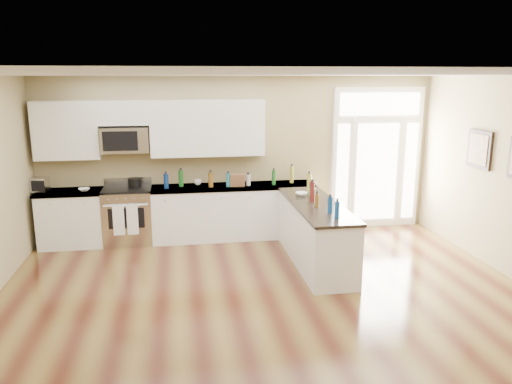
# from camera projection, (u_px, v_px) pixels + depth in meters

# --- Properties ---
(ground) EXTENTS (8.00, 8.00, 0.00)m
(ground) POSITION_uv_depth(u_px,v_px,m) (287.00, 343.00, 5.35)
(ground) COLOR #462013
(room_shell) EXTENTS (8.00, 8.00, 8.00)m
(room_shell) POSITION_uv_depth(u_px,v_px,m) (290.00, 187.00, 4.96)
(room_shell) COLOR tan
(room_shell) RESTS_ON ground
(back_cabinet_left) EXTENTS (1.10, 0.66, 0.94)m
(back_cabinet_left) POSITION_uv_depth(u_px,v_px,m) (73.00, 220.00, 8.36)
(back_cabinet_left) COLOR white
(back_cabinet_left) RESTS_ON ground
(back_cabinet_right) EXTENTS (2.85, 0.66, 0.94)m
(back_cabinet_right) POSITION_uv_depth(u_px,v_px,m) (234.00, 213.00, 8.78)
(back_cabinet_right) COLOR white
(back_cabinet_right) RESTS_ON ground
(peninsula_cabinet) EXTENTS (0.69, 2.32, 0.94)m
(peninsula_cabinet) POSITION_uv_depth(u_px,v_px,m) (315.00, 236.00, 7.55)
(peninsula_cabinet) COLOR white
(peninsula_cabinet) RESTS_ON ground
(upper_cabinet_left) EXTENTS (1.04, 0.33, 0.95)m
(upper_cabinet_left) POSITION_uv_depth(u_px,v_px,m) (66.00, 130.00, 8.16)
(upper_cabinet_left) COLOR white
(upper_cabinet_left) RESTS_ON room_shell
(upper_cabinet_right) EXTENTS (1.94, 0.33, 0.95)m
(upper_cabinet_right) POSITION_uv_depth(u_px,v_px,m) (208.00, 128.00, 8.52)
(upper_cabinet_right) COLOR white
(upper_cabinet_right) RESTS_ON room_shell
(upper_cabinet_short) EXTENTS (0.82, 0.33, 0.40)m
(upper_cabinet_short) POSITION_uv_depth(u_px,v_px,m) (124.00, 113.00, 8.24)
(upper_cabinet_short) COLOR white
(upper_cabinet_short) RESTS_ON room_shell
(microwave) EXTENTS (0.78, 0.41, 0.42)m
(microwave) POSITION_uv_depth(u_px,v_px,m) (125.00, 140.00, 8.31)
(microwave) COLOR silver
(microwave) RESTS_ON room_shell
(entry_door) EXTENTS (1.70, 0.10, 2.60)m
(entry_door) POSITION_uv_depth(u_px,v_px,m) (376.00, 158.00, 9.25)
(entry_door) COLOR white
(entry_door) RESTS_ON ground
(wall_art_near) EXTENTS (0.05, 0.58, 0.58)m
(wall_art_near) POSITION_uv_depth(u_px,v_px,m) (479.00, 149.00, 7.61)
(wall_art_near) COLOR black
(wall_art_near) RESTS_ON room_shell
(kitchen_range) EXTENTS (0.80, 0.71, 1.08)m
(kitchen_range) POSITION_uv_depth(u_px,v_px,m) (128.00, 215.00, 8.49)
(kitchen_range) COLOR silver
(kitchen_range) RESTS_ON ground
(stockpot) EXTENTS (0.25, 0.25, 0.17)m
(stockpot) POSITION_uv_depth(u_px,v_px,m) (135.00, 182.00, 8.47)
(stockpot) COLOR black
(stockpot) RESTS_ON kitchen_range
(toaster_oven) EXTENTS (0.31, 0.26, 0.23)m
(toaster_oven) POSITION_uv_depth(u_px,v_px,m) (40.00, 185.00, 8.18)
(toaster_oven) COLOR silver
(toaster_oven) RESTS_ON back_cabinet_left
(cardboard_box) EXTENTS (0.26, 0.20, 0.21)m
(cardboard_box) POSITION_uv_depth(u_px,v_px,m) (237.00, 180.00, 8.60)
(cardboard_box) COLOR brown
(cardboard_box) RESTS_ON back_cabinet_right
(bowl_left) EXTENTS (0.23, 0.23, 0.04)m
(bowl_left) POSITION_uv_depth(u_px,v_px,m) (84.00, 190.00, 8.24)
(bowl_left) COLOR white
(bowl_left) RESTS_ON back_cabinet_left
(bowl_peninsula) EXTENTS (0.21, 0.21, 0.06)m
(bowl_peninsula) POSITION_uv_depth(u_px,v_px,m) (301.00, 194.00, 7.90)
(bowl_peninsula) COLOR white
(bowl_peninsula) RESTS_ON peninsula_cabinet
(cup_counter) EXTENTS (0.13, 0.13, 0.10)m
(cup_counter) POSITION_uv_depth(u_px,v_px,m) (198.00, 182.00, 8.69)
(cup_counter) COLOR white
(cup_counter) RESTS_ON back_cabinet_right
(counter_bottles) EXTENTS (2.40, 2.43, 0.30)m
(counter_bottles) POSITION_uv_depth(u_px,v_px,m) (261.00, 185.00, 8.12)
(counter_bottles) COLOR #19591E
(counter_bottles) RESTS_ON back_cabinet_right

